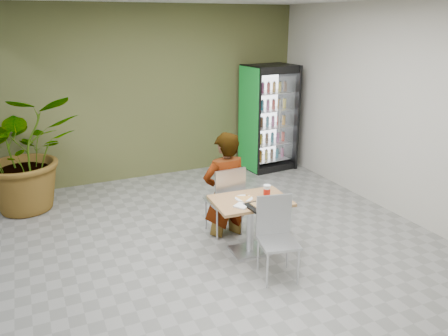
% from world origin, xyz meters
% --- Properties ---
extents(ground, '(7.00, 7.00, 0.00)m').
position_xyz_m(ground, '(0.00, 0.00, 0.00)').
color(ground, gray).
rests_on(ground, ground).
extents(room_envelope, '(6.00, 7.00, 3.20)m').
position_xyz_m(room_envelope, '(0.00, 0.00, 1.60)').
color(room_envelope, beige).
rests_on(room_envelope, ground).
extents(dining_table, '(1.00, 0.73, 0.75)m').
position_xyz_m(dining_table, '(0.33, 0.02, 0.54)').
color(dining_table, '#A97F48').
rests_on(dining_table, ground).
extents(chair_far, '(0.46, 0.47, 1.02)m').
position_xyz_m(chair_far, '(0.26, 0.59, 0.60)').
color(chair_far, silver).
rests_on(chair_far, ground).
extents(chair_near, '(0.52, 0.52, 0.97)m').
position_xyz_m(chair_near, '(0.37, -0.54, 0.57)').
color(chair_near, silver).
rests_on(chair_near, ground).
extents(seated_woman, '(0.67, 0.44, 1.79)m').
position_xyz_m(seated_woman, '(0.26, 0.65, 0.60)').
color(seated_woman, black).
rests_on(seated_woman, ground).
extents(pizza_plate, '(0.32, 0.30, 0.03)m').
position_xyz_m(pizza_plate, '(0.26, 0.08, 0.77)').
color(pizza_plate, white).
rests_on(pizza_plate, dining_table).
extents(soda_cup, '(0.09, 0.09, 0.16)m').
position_xyz_m(soda_cup, '(0.56, 0.01, 0.83)').
color(soda_cup, white).
rests_on(soda_cup, dining_table).
extents(napkin_stack, '(0.22, 0.22, 0.02)m').
position_xyz_m(napkin_stack, '(0.13, -0.13, 0.76)').
color(napkin_stack, white).
rests_on(napkin_stack, dining_table).
extents(cafeteria_tray, '(0.43, 0.33, 0.02)m').
position_xyz_m(cafeteria_tray, '(0.37, -0.23, 0.76)').
color(cafeteria_tray, black).
rests_on(cafeteria_tray, dining_table).
extents(beverage_fridge, '(1.00, 0.80, 2.09)m').
position_xyz_m(beverage_fridge, '(2.31, 2.99, 1.04)').
color(beverage_fridge, black).
rests_on(beverage_fridge, ground).
extents(potted_plant, '(1.76, 1.54, 1.87)m').
position_xyz_m(potted_plant, '(-2.23, 2.76, 0.94)').
color(potted_plant, '#2A5A24').
rests_on(potted_plant, ground).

